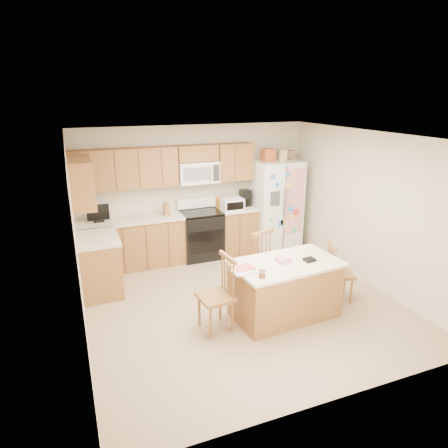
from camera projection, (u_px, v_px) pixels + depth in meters
name	position (u px, v px, depth m)	size (l,w,h in m)	color
ground	(241.00, 302.00, 6.13)	(4.50, 4.50, 0.00)	#A18462
room_shell	(242.00, 212.00, 5.68)	(4.60, 4.60, 2.52)	beige
cabinetry	(150.00, 219.00, 7.09)	(3.36, 1.56, 2.15)	olive
stove	(201.00, 233.00, 7.70)	(0.76, 0.65, 1.13)	black
refrigerator	(275.00, 204.00, 8.05)	(0.90, 0.79, 2.04)	white
island	(285.00, 289.00, 5.65)	(1.62, 0.99, 0.91)	olive
windsor_chair_left	(217.00, 296.00, 5.29)	(0.47, 0.49, 1.04)	olive
windsor_chair_back	(254.00, 263.00, 6.28)	(0.59, 0.57, 1.08)	olive
windsor_chair_right	(338.00, 273.00, 6.09)	(0.49, 0.50, 0.92)	olive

